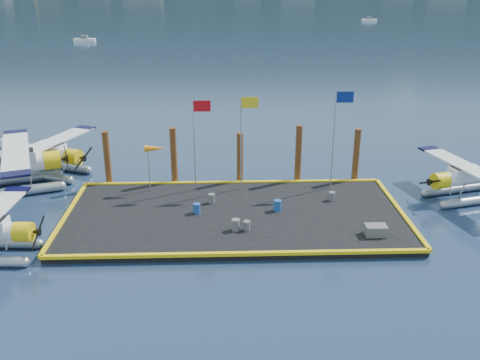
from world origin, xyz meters
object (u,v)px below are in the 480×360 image
Objects in this scene: drum_4 at (332,196)px; flagpole_yellow at (244,129)px; drum_3 at (247,226)px; piling_1 at (174,158)px; seaplane_b at (11,168)px; windsock at (155,149)px; drum_0 at (197,208)px; piling_2 at (240,160)px; drum_5 at (212,198)px; piling_0 at (107,160)px; seaplane_d at (469,179)px; seaplane_c at (47,156)px; flagpole_red at (197,132)px; piling_3 at (298,156)px; flagpole_blue at (337,126)px; piling_4 at (356,157)px; crate at (376,230)px; drum_2 at (278,205)px; drum_1 at (236,225)px.

flagpole_yellow is at bearing 159.30° from drum_4.
piling_1 is (-4.61, 7.71, 1.42)m from drum_3.
seaplane_b is at bearing 170.85° from drum_4.
drum_0 is at bearing -53.55° from windsock.
drum_4 is 0.14× the size of piling_2.
piling_2 is (5.53, 1.60, -1.33)m from windsock.
seaplane_b is 15.41m from piling_2.
drum_5 is 8.17m from piling_0.
piling_2 is (2.77, 5.32, 1.19)m from drum_0.
piling_0 is (-23.74, 2.79, 0.66)m from seaplane_d.
seaplane_c reaches higher than drum_4.
drum_5 is at bearing 83.96° from seaplane_c.
flagpole_red is 1.40× the size of piling_3.
flagpole_blue reaches higher than drum_4.
piling_4 is at bearing 0.00° from piling_0.
drum_4 is 0.47× the size of crate.
drum_4 is 0.14× the size of piling_0.
piling_3 is at bearing 0.00° from piling_1.
drum_3 is 4.38m from drum_5.
seaplane_b reaches higher than drum_5.
piling_0 is 0.93× the size of piling_3.
seaplane_d reaches higher than drum_4.
seaplane_b is 17.09× the size of drum_0.
seaplane_c is 2.42× the size of piling_2.
seaplane_c is 20.68m from drum_4.
seaplane_b is 10.92m from piling_1.
piling_3 reaches higher than piling_1.
piling_0 is 0.95× the size of piling_1.
seaplane_d is at bearing -14.55° from piling_3.
drum_4 is (3.60, 1.46, -0.06)m from drum_2.
drum_3 is 7.08m from crate.
drum_3 is 12.01m from piling_0.
seaplane_d is 12.90× the size of drum_2.
drum_5 is 7.18m from piling_3.
piling_2 is 4.01m from piling_3.
drum_3 is 0.09× the size of flagpole_blue.
piling_2 reaches higher than windsock.
flagpole_red is at bearing 91.28° from seaplane_c.
piling_1 reaches higher than drum_3.
piling_1 is (1.03, 1.60, -1.13)m from windsock.
seaplane_d reaches higher than drum_1.
flagpole_red reaches higher than drum_2.
drum_1 is at bearing -46.15° from drum_0.
seaplane_c reaches higher than crate.
piling_2 is (2.79, 1.60, -2.50)m from flagpole_red.
piling_4 is at bearing 84.26° from crate.
drum_0 is 0.10× the size of flagpole_yellow.
seaplane_b is 1.21× the size of seaplane_d.
piling_2 is at bearing 180.00° from piling_4.
crate is (-7.60, -5.76, -0.65)m from seaplane_d.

